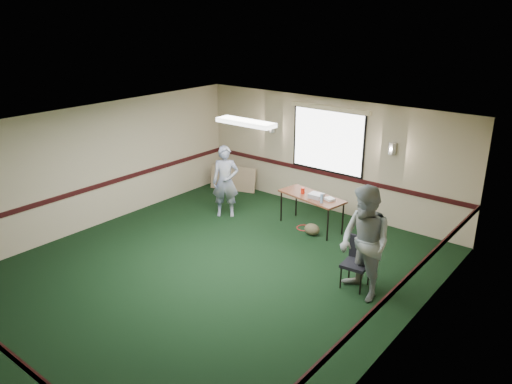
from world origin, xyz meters
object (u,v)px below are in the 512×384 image
Objects in this scene: person_left at (225,182)px; person_right at (365,243)px; projector at (316,196)px; folding_table at (312,198)px; conference_chair at (358,258)px.

person_left is 4.31m from person_right.
folding_table is at bearing 154.00° from projector.
person_left is (-1.94, -0.66, 0.14)m from folding_table.
folding_table is 2.05m from person_left.
person_right is (4.14, -1.18, 0.14)m from person_left.
conference_chair is at bearing 156.54° from person_right.
person_right is at bearing -44.00° from projector.
projector is 2.38m from conference_chair.
folding_table is 0.20m from projector.
conference_chair reaches higher than projector.
projector is at bearing -12.78° from folding_table.
person_left reaches higher than projector.
person_left reaches higher than conference_chair.
projector is at bearing 165.35° from person_right.
person_right is (2.04, -1.77, 0.17)m from projector.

